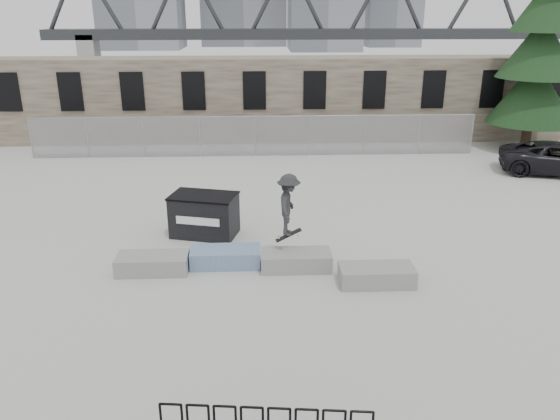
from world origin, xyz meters
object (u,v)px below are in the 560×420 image
object	(u,v)px
planter_center_left	(226,256)
spruce_tree	(540,51)
suv	(560,159)
skateboarder	(289,205)
planter_center_right	(296,260)
planter_offset	(377,275)
planter_far_left	(153,263)
dumpster	(204,215)

from	to	relation	value
planter_center_left	spruce_tree	distance (m)	20.56
planter_center_left	suv	xyz separation A→B (m)	(14.46, 8.66, 0.43)
suv	spruce_tree	bearing A→B (deg)	9.34
planter_center_left	skateboarder	world-z (taller)	skateboarder
planter_center_right	suv	size ratio (longest dim) A/B	0.40
planter_center_left	spruce_tree	world-z (taller)	spruce_tree
planter_offset	suv	bearing A→B (deg)	44.05
planter_center_right	spruce_tree	xyz separation A→B (m)	(13.06, 13.47, 4.71)
planter_offset	skateboarder	world-z (taller)	skateboarder
planter_offset	spruce_tree	world-z (taller)	spruce_tree
planter_far_left	planter_center_left	size ratio (longest dim) A/B	1.00
planter_far_left	planter_offset	xyz separation A→B (m)	(6.17, -0.99, 0.00)
planter_center_left	suv	world-z (taller)	suv
planter_offset	planter_far_left	bearing A→B (deg)	170.85
planter_offset	skateboarder	distance (m)	3.09
planter_center_right	skateboarder	bearing A→B (deg)	120.70
planter_far_left	planter_center_right	world-z (taller)	same
spruce_tree	skateboarder	distance (m)	18.93
planter_far_left	spruce_tree	size ratio (longest dim) A/B	0.17
planter_center_right	planter_offset	world-z (taller)	same
spruce_tree	suv	size ratio (longest dim) A/B	2.27
suv	planter_far_left	bearing A→B (deg)	135.77
planter_offset	spruce_tree	bearing A→B (deg)	52.94
planter_far_left	planter_center_left	distance (m)	2.07
planter_center_right	skateboarder	world-z (taller)	skateboarder
skateboarder	dumpster	bearing A→B (deg)	58.31
planter_center_left	planter_offset	bearing A→B (deg)	-17.90
spruce_tree	planter_far_left	bearing A→B (deg)	-141.74
planter_far_left	suv	distance (m)	18.79
planter_far_left	planter_offset	world-z (taller)	same
spruce_tree	suv	distance (m)	6.24
planter_center_left	skateboarder	size ratio (longest dim) A/B	1.00
planter_center_left	spruce_tree	size ratio (longest dim) A/B	0.17
suv	skateboarder	size ratio (longest dim) A/B	2.54
planter_center_right	dumpster	distance (m)	3.85
suv	skateboarder	world-z (taller)	skateboarder
planter_center_right	suv	xyz separation A→B (m)	(12.44, 8.97, 0.43)
planter_far_left	planter_center_right	distance (m)	4.06
planter_center_left	skateboarder	bearing A→B (deg)	0.56
dumpster	suv	size ratio (longest dim) A/B	0.47
planter_offset	suv	distance (m)	14.37
skateboarder	planter_center_right	bearing A→B (deg)	-139.99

